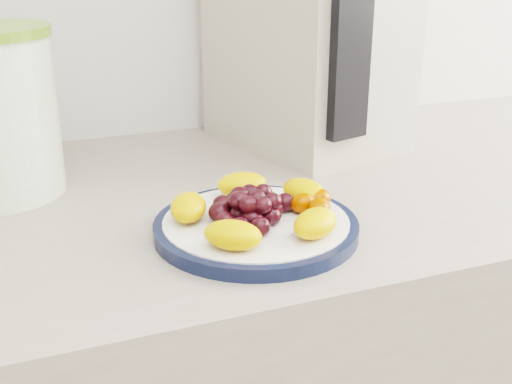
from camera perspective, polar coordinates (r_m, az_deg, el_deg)
name	(u,v)px	position (r m, az deg, el deg)	size (l,w,h in m)	color
plate_rim	(256,227)	(0.72, 0.00, -3.16)	(0.23, 0.23, 0.01)	#0F1833
plate_face	(256,227)	(0.72, 0.00, -3.09)	(0.21, 0.21, 0.02)	white
appliance_body	(307,28)	(1.02, 4.56, 14.29)	(0.21, 0.29, 0.36)	#AFA696
appliance_panel	(350,39)	(0.88, 8.36, 13.31)	(0.06, 0.02, 0.27)	black
fruit_plate	(259,206)	(0.71, 0.29, -1.29)	(0.20, 0.19, 0.04)	orange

